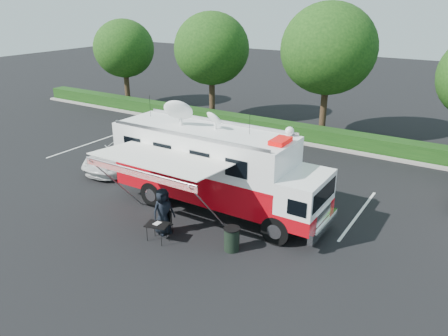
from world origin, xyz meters
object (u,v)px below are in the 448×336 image
(folding_table, at_px, (157,225))
(trash_bin, at_px, (232,239))
(white_suv, at_px, (126,167))
(command_truck, at_px, (216,168))

(folding_table, height_order, trash_bin, trash_bin)
(white_suv, height_order, trash_bin, trash_bin)
(white_suv, xyz_separation_m, trash_bin, (9.70, -4.30, 0.48))
(trash_bin, bearing_deg, white_suv, 156.10)
(white_suv, xyz_separation_m, folding_table, (6.90, -5.30, 0.71))
(command_truck, xyz_separation_m, trash_bin, (2.33, -2.50, -1.56))
(command_truck, bearing_deg, trash_bin, -47.02)
(white_suv, height_order, folding_table, folding_table)
(command_truck, bearing_deg, white_suv, 166.30)
(command_truck, xyz_separation_m, white_suv, (-7.37, 1.80, -2.03))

